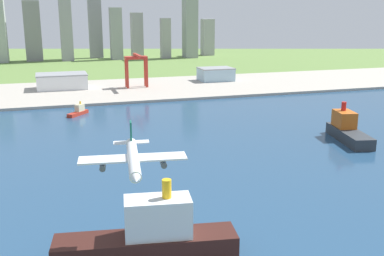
# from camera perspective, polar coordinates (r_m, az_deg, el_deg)

# --- Properties ---
(ground_plane) EXTENTS (2400.00, 2400.00, 0.00)m
(ground_plane) POSITION_cam_1_polar(r_m,az_deg,el_deg) (294.34, -6.34, -1.59)
(ground_plane) COLOR #5D7E3C
(water_bay) EXTENTS (840.00, 360.00, 0.15)m
(water_bay) POSITION_cam_1_polar(r_m,az_deg,el_deg) (238.42, -3.49, -5.34)
(water_bay) COLOR navy
(water_bay) RESTS_ON ground
(industrial_pier) EXTENTS (840.00, 140.00, 2.50)m
(industrial_pier) POSITION_cam_1_polar(r_m,az_deg,el_deg) (477.74, -10.85, 4.52)
(industrial_pier) COLOR #A7A093
(industrial_pier) RESTS_ON ground
(airplane_landing) EXTENTS (31.83, 36.13, 10.60)m
(airplane_landing) POSITION_cam_1_polar(r_m,az_deg,el_deg) (134.01, -7.26, -3.75)
(airplane_landing) COLOR silver
(container_barge) EXTENTS (22.07, 47.61, 22.86)m
(container_barge) POSITION_cam_1_polar(r_m,az_deg,el_deg) (308.83, 18.61, -0.27)
(container_barge) COLOR #2D3338
(container_barge) RESTS_ON water_bay
(cargo_ship) EXTENTS (61.49, 21.81, 27.10)m
(cargo_ship) POSITION_cam_1_polar(r_m,az_deg,el_deg) (157.29, -5.17, -13.15)
(cargo_ship) COLOR #381914
(cargo_ship) RESTS_ON water_bay
(tugboat_small) EXTENTS (17.73, 19.53, 10.40)m
(tugboat_small) POSITION_cam_1_polar(r_m,az_deg,el_deg) (374.93, -13.79, 2.02)
(tugboat_small) COLOR #B22D1E
(tugboat_small) RESTS_ON water_bay
(port_crane_red) EXTENTS (22.58, 39.86, 34.58)m
(port_crane_red) POSITION_cam_1_polar(r_m,az_deg,el_deg) (482.75, -6.85, 7.90)
(port_crane_red) COLOR #B72D23
(port_crane_red) RESTS_ON industrial_pier
(warehouse_main) EXTENTS (50.23, 34.08, 15.36)m
(warehouse_main) POSITION_cam_1_polar(r_m,az_deg,el_deg) (492.85, -15.72, 5.59)
(warehouse_main) COLOR white
(warehouse_main) RESTS_ON industrial_pier
(warehouse_annex) EXTENTS (37.70, 28.65, 14.64)m
(warehouse_annex) POSITION_cam_1_polar(r_m,az_deg,el_deg) (530.59, 2.94, 6.65)
(warehouse_annex) COLOR #99BCD1
(warehouse_annex) RESTS_ON industrial_pier
(distant_skyline) EXTENTS (412.50, 63.20, 142.38)m
(distant_skyline) POSITION_cam_1_polar(r_m,az_deg,el_deg) (801.88, -12.85, 12.27)
(distant_skyline) COLOR gray
(distant_skyline) RESTS_ON ground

